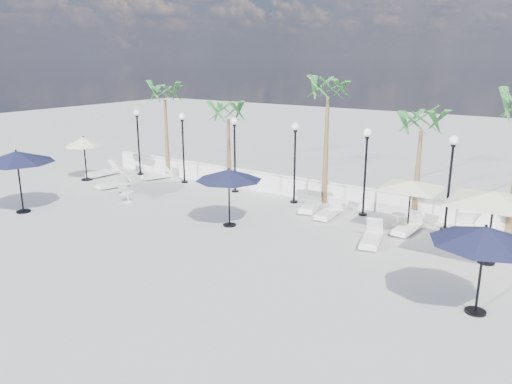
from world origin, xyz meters
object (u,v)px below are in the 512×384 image
Objects in this scene: lounger_6 at (469,231)px; parasol_cream_sq_b at (411,181)px; parasol_navy_mid at (229,175)px; parasol_navy_right at (485,236)px; lounger_0 at (103,172)px; lounger_4 at (310,205)px; lounger_3 at (329,212)px; lounger_5 at (407,227)px; parasol_navy_left at (17,157)px; parasol_cream_small at (84,142)px; lounger_2 at (114,184)px; lounger_7 at (372,238)px; lounger_1 at (156,175)px; parasol_cream_sq_a at (495,192)px.

lounger_6 is 2.93m from parasol_cream_sq_b.
parasol_navy_right is at bearing -11.52° from parasol_navy_mid.
lounger_0 reaches higher than lounger_4.
parasol_navy_mid reaches higher than lounger_3.
parasol_cream_sq_b reaches higher than lounger_5.
lounger_6 is 0.66× the size of parasol_navy_left.
lounger_5 is 0.43× the size of parasol_cream_sq_b.
parasol_cream_small reaches higher than lounger_5.
parasol_navy_mid is 0.96× the size of parasol_navy_right.
lounger_3 is 13.83m from parasol_navy_left.
lounger_5 is 16.85m from parasol_navy_left.
parasol_cream_small reaches higher than lounger_2.
lounger_7 is at bearing 19.22° from parasol_navy_left.
lounger_7 reaches higher than lounger_3.
lounger_2 is 5.67m from parasol_navy_left.
parasol_cream_sq_b is (0.65, 2.19, 1.83)m from lounger_7.
lounger_4 is 10.24m from parasol_navy_right.
lounger_5 is at bearing 4.86° from lounger_0.
lounger_1 is (3.12, 1.23, -0.03)m from lounger_0.
lounger_7 is (-2.85, -2.85, -0.01)m from lounger_6.
parasol_navy_left is at bearing -154.43° from parasol_cream_sq_b.
parasol_cream_sq_b is at bearing 19.65° from lounger_1.
lounger_3 is (14.38, 0.38, -0.02)m from lounger_0.
lounger_1 is at bearing 97.03° from lounger_2.
parasol_cream_sq_b is 1.77× the size of parasol_cream_small.
lounger_3 is at bearing 167.17° from parasol_cream_sq_a.
parasol_navy_mid reaches higher than parasol_cream_sq_b.
parasol_navy_right is at bearing -99.86° from lounger_6.
lounger_7 is 0.75× the size of parasol_navy_mid.
lounger_7 is at bearing -106.62° from parasol_cream_sq_b.
parasol_cream_sq_a is at bearing -89.29° from lounger_6.
parasol_cream_sq_a is at bearing 14.75° from lounger_1.
parasol_navy_mid is at bearing 168.48° from parasol_navy_right.
parasol_navy_mid is at bearing -169.31° from parasol_cream_sq_a.
lounger_7 is at bearing 10.74° from lounger_1.
parasol_navy_left is (-15.14, -7.03, 2.28)m from lounger_5.
parasol_cream_small is (-11.49, 1.79, 0.01)m from parasol_navy_mid.
lounger_1 is 0.64× the size of parasol_navy_right.
parasol_cream_sq_a is (17.90, -2.36, 2.28)m from lounger_1.
parasol_navy_left reaches higher than lounger_2.
lounger_1 is 0.88× the size of lounger_7.
lounger_2 is at bearing 169.48° from parasol_navy_right.
lounger_3 reaches higher than lounger_2.
parasol_navy_left is (-0.42, -7.88, 2.30)m from lounger_1.
lounger_4 is 0.98× the size of lounger_6.
lounger_0 is at bearing 112.07° from parasol_navy_left.
parasol_navy_left reaches higher than lounger_7.
parasol_navy_right is at bearing -9.35° from lounger_0.
parasol_navy_mid is at bearing -8.84° from parasol_cream_small.
lounger_6 is (5.60, 0.85, 0.02)m from lounger_3.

